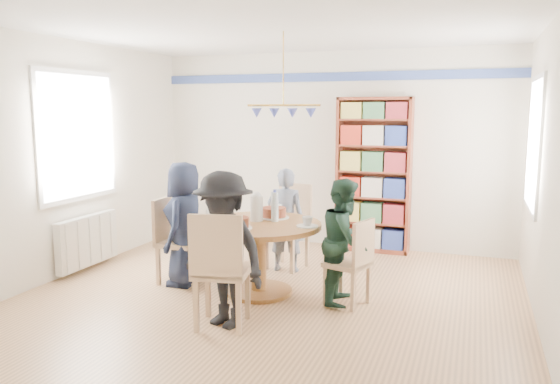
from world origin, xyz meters
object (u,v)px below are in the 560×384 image
at_px(chair_left, 172,236).
at_px(bookshelf, 373,176).
at_px(radiator, 88,241).
at_px(chair_near, 220,266).
at_px(dining_table, 259,241).
at_px(person_right, 345,241).
at_px(chair_right, 354,259).
at_px(person_near, 224,250).
at_px(person_left, 185,224).
at_px(chair_far, 290,222).
at_px(person_far, 286,220).

relative_size(chair_left, bookshelf, 0.45).
height_order(chair_left, bookshelf, bookshelf).
xyz_separation_m(radiator, chair_near, (2.30, -1.11, 0.22)).
height_order(dining_table, person_right, person_right).
relative_size(chair_right, person_right, 0.69).
xyz_separation_m(chair_left, person_right, (1.95, 0.00, 0.10)).
relative_size(radiator, chair_right, 1.16).
relative_size(radiator, chair_near, 0.96).
bearing_deg(person_near, person_right, 67.41).
relative_size(radiator, person_left, 0.74).
bearing_deg(chair_far, radiator, -157.21).
distance_m(dining_table, chair_left, 1.05).
relative_size(chair_near, person_right, 0.84).
bearing_deg(chair_far, chair_right, -46.86).
xyz_separation_m(dining_table, person_left, (-0.87, 0.01, 0.12)).
bearing_deg(bookshelf, person_right, -87.10).
distance_m(chair_far, person_near, 1.96).
height_order(chair_near, person_right, person_right).
height_order(radiator, chair_right, chair_right).
bearing_deg(chair_far, person_left, -129.42).
xyz_separation_m(chair_far, person_left, (-0.86, -1.05, 0.12)).
relative_size(person_far, bookshelf, 0.60).
height_order(person_left, bookshelf, bookshelf).
relative_size(radiator, person_far, 0.81).
bearing_deg(bookshelf, chair_left, -131.21).
xyz_separation_m(dining_table, person_far, (-0.00, 0.86, 0.06)).
height_order(chair_left, person_left, person_left).
bearing_deg(chair_far, person_right, -47.93).
bearing_deg(radiator, person_right, -1.16).
bearing_deg(person_near, dining_table, 112.12).
height_order(chair_left, person_far, person_far).
xyz_separation_m(chair_right, person_left, (-1.88, 0.04, 0.20)).
height_order(chair_right, chair_far, chair_far).
relative_size(chair_near, bookshelf, 0.50).
bearing_deg(dining_table, bookshelf, 69.70).
height_order(person_left, person_near, person_near).
relative_size(chair_near, person_left, 0.77).
height_order(chair_far, person_near, person_near).
distance_m(chair_right, person_near, 1.32).
bearing_deg(person_far, bookshelf, -127.50).
height_order(radiator, chair_left, chair_left).
height_order(person_left, person_right, person_left).
relative_size(chair_left, person_far, 0.76).
bearing_deg(bookshelf, person_left, -127.84).
bearing_deg(chair_left, person_right, 0.07).
bearing_deg(person_right, bookshelf, -0.36).
bearing_deg(chair_near, person_left, 131.98).
relative_size(chair_left, chair_near, 0.90).
relative_size(chair_far, person_far, 0.82).
xyz_separation_m(dining_table, person_near, (0.04, -0.90, 0.13)).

